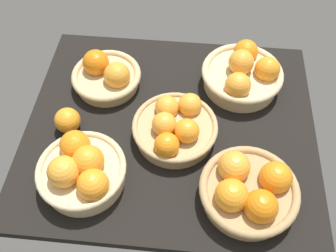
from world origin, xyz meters
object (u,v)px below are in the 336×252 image
at_px(basket_far_left, 249,190).
at_px(basket_center, 175,127).
at_px(basket_near_right, 107,75).
at_px(loose_orange_front_gap, 67,120).
at_px(basket_far_right, 82,170).
at_px(basket_near_left, 243,74).

xyz_separation_m(basket_far_left, basket_center, (0.20, -0.18, -0.01)).
height_order(basket_far_left, basket_near_right, basket_far_left).
height_order(basket_center, loose_orange_front_gap, basket_center).
relative_size(basket_center, basket_far_right, 1.05).
bearing_deg(basket_center, basket_far_right, 36.36).
bearing_deg(basket_far_right, basket_center, -143.64).
xyz_separation_m(basket_far_left, basket_near_left, (0.01, -0.39, 0.00)).
distance_m(basket_near_left, basket_far_right, 0.56).
xyz_separation_m(basket_far_left, basket_far_right, (0.42, -0.01, 0.01)).
bearing_deg(basket_far_left, loose_orange_front_gap, -18.96).
bearing_deg(loose_orange_front_gap, basket_far_right, 116.83).
relative_size(basket_near_right, basket_near_left, 0.86).
bearing_deg(basket_near_right, basket_far_left, 140.26).
bearing_deg(basket_far_left, basket_far_right, -1.60).
bearing_deg(basket_near_left, basket_far_right, 42.24).
xyz_separation_m(basket_center, basket_far_right, (0.22, 0.17, 0.01)).
bearing_deg(loose_orange_front_gap, basket_near_right, -113.19).
bearing_deg(basket_near_left, basket_near_right, 4.86).
xyz_separation_m(basket_far_left, loose_orange_front_gap, (0.50, -0.17, -0.01)).
height_order(basket_near_left, loose_orange_front_gap, basket_near_left).
xyz_separation_m(basket_center, basket_near_right, (0.23, -0.18, -0.00)).
height_order(basket_center, basket_far_right, basket_far_right).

